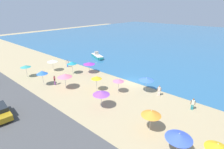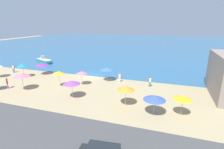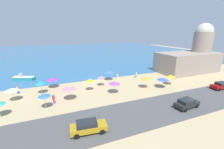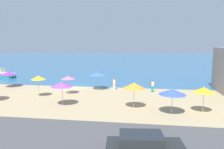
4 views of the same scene
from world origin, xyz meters
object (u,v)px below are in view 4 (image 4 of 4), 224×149
(beach_umbrella_7, at_px, (172,92))
(skiff_nearshore, at_px, (4,74))
(beach_umbrella_9, at_px, (68,78))
(beach_umbrella_8, at_px, (8,73))
(beach_umbrella_12, at_px, (204,90))
(beach_umbrella_0, at_px, (38,78))
(bather_1, at_px, (114,83))
(bather_2, at_px, (153,85))
(parked_car_3, at_px, (144,147))
(beach_umbrella_11, at_px, (62,84))
(beach_umbrella_2, at_px, (134,86))
(beach_umbrella_10, at_px, (98,74))

(beach_umbrella_7, bearing_deg, skiff_nearshore, 148.35)
(beach_umbrella_9, bearing_deg, beach_umbrella_8, 163.93)
(beach_umbrella_12, xyz_separation_m, skiff_nearshore, (-31.43, 16.90, -1.63))
(beach_umbrella_0, height_order, skiff_nearshore, beach_umbrella_0)
(bather_1, bearing_deg, skiff_nearshore, 159.16)
(bather_2, xyz_separation_m, skiff_nearshore, (-27.15, 9.05, -0.44))
(beach_umbrella_7, distance_m, parked_car_3, 9.01)
(beach_umbrella_7, xyz_separation_m, beach_umbrella_12, (2.87, 0.71, 0.12))
(beach_umbrella_0, relative_size, bather_2, 1.54)
(beach_umbrella_0, height_order, bather_1, beach_umbrella_0)
(beach_umbrella_11, distance_m, parked_car_3, 12.79)
(beach_umbrella_8, height_order, beach_umbrella_12, beach_umbrella_12)
(beach_umbrella_2, distance_m, beach_umbrella_10, 9.43)
(beach_umbrella_10, bearing_deg, beach_umbrella_2, -56.16)
(beach_umbrella_10, bearing_deg, beach_umbrella_8, -179.09)
(beach_umbrella_9, xyz_separation_m, beach_umbrella_12, (14.73, -5.25, 0.03))
(beach_umbrella_7, xyz_separation_m, beach_umbrella_11, (-10.77, 1.10, 0.18))
(beach_umbrella_7, bearing_deg, beach_umbrella_10, 134.03)
(beach_umbrella_0, bearing_deg, beach_umbrella_7, -15.69)
(beach_umbrella_8, height_order, skiff_nearshore, beach_umbrella_8)
(skiff_nearshore, bearing_deg, beach_umbrella_7, -31.65)
(beach_umbrella_2, bearing_deg, parked_car_3, -84.26)
(beach_umbrella_11, bearing_deg, parked_car_3, -49.49)
(beach_umbrella_2, relative_size, skiff_nearshore, 0.48)
(beach_umbrella_0, height_order, beach_umbrella_10, beach_umbrella_0)
(beach_umbrella_0, distance_m, beach_umbrella_11, 5.13)
(beach_umbrella_10, distance_m, beach_umbrella_12, 14.30)
(beach_umbrella_2, height_order, skiff_nearshore, beach_umbrella_2)
(beach_umbrella_7, relative_size, beach_umbrella_11, 0.98)
(parked_car_3, bearing_deg, beach_umbrella_2, 95.74)
(beach_umbrella_8, distance_m, parked_car_3, 26.05)
(bather_1, relative_size, bather_2, 1.00)
(bather_2, bearing_deg, beach_umbrella_11, -141.48)
(beach_umbrella_8, bearing_deg, beach_umbrella_10, 0.91)
(beach_umbrella_12, relative_size, skiff_nearshore, 0.45)
(beach_umbrella_8, xyz_separation_m, beach_umbrella_12, (24.72, -8.13, 0.10))
(beach_umbrella_10, height_order, bather_2, beach_umbrella_10)
(beach_umbrella_11, xyz_separation_m, parked_car_3, (8.26, -9.67, -1.34))
(beach_umbrella_9, bearing_deg, skiff_nearshore, 145.12)
(beach_umbrella_10, xyz_separation_m, bather_1, (2.21, 0.17, -1.24))
(beach_umbrella_0, relative_size, beach_umbrella_2, 1.00)
(beach_umbrella_9, distance_m, bather_1, 6.35)
(beach_umbrella_8, relative_size, beach_umbrella_11, 0.96)
(beach_umbrella_10, xyz_separation_m, parked_car_3, (6.24, -17.62, -1.34))
(bather_1, distance_m, skiff_nearshore, 23.58)
(beach_umbrella_11, distance_m, bather_2, 12.04)
(beach_umbrella_10, xyz_separation_m, beach_umbrella_11, (-2.03, -7.95, -0.00))
(beach_umbrella_2, distance_m, beach_umbrella_7, 3.71)
(beach_umbrella_12, relative_size, bather_1, 1.44)
(beach_umbrella_10, xyz_separation_m, skiff_nearshore, (-19.81, 8.56, -1.69))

